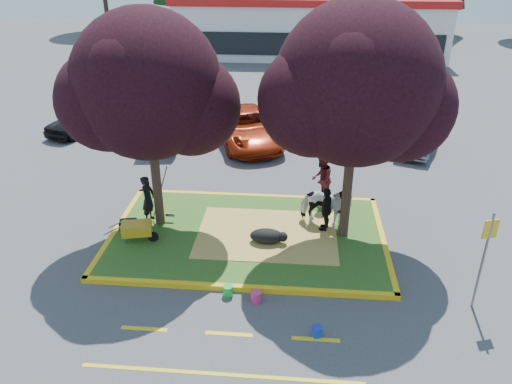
# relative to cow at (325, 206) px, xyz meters

# --- Properties ---
(ground) EXTENTS (90.00, 90.00, 0.00)m
(ground) POSITION_rel_cow_xyz_m (-2.34, -0.65, -0.85)
(ground) COLOR #424244
(ground) RESTS_ON ground
(median_island) EXTENTS (8.00, 5.00, 0.15)m
(median_island) POSITION_rel_cow_xyz_m (-2.34, -0.65, -0.77)
(median_island) COLOR #2A551A
(median_island) RESTS_ON ground
(curb_near) EXTENTS (8.30, 0.16, 0.15)m
(curb_near) POSITION_rel_cow_xyz_m (-2.34, -3.23, -0.77)
(curb_near) COLOR yellow
(curb_near) RESTS_ON ground
(curb_far) EXTENTS (8.30, 0.16, 0.15)m
(curb_far) POSITION_rel_cow_xyz_m (-2.34, 1.93, -0.77)
(curb_far) COLOR yellow
(curb_far) RESTS_ON ground
(curb_left) EXTENTS (0.16, 5.30, 0.15)m
(curb_left) POSITION_rel_cow_xyz_m (-6.42, -0.65, -0.77)
(curb_left) COLOR yellow
(curb_left) RESTS_ON ground
(curb_right) EXTENTS (0.16, 5.30, 0.15)m
(curb_right) POSITION_rel_cow_xyz_m (1.74, -0.65, -0.77)
(curb_right) COLOR yellow
(curb_right) RESTS_ON ground
(straw_bedding) EXTENTS (4.20, 3.00, 0.01)m
(straw_bedding) POSITION_rel_cow_xyz_m (-1.74, -0.65, -0.69)
(straw_bedding) COLOR tan
(straw_bedding) RESTS_ON median_island
(tree_purple_left) EXTENTS (5.06, 4.20, 6.51)m
(tree_purple_left) POSITION_rel_cow_xyz_m (-5.12, -0.27, 3.51)
(tree_purple_left) COLOR black
(tree_purple_left) RESTS_ON median_island
(tree_purple_right) EXTENTS (5.30, 4.40, 6.82)m
(tree_purple_right) POSITION_rel_cow_xyz_m (0.59, -0.47, 3.72)
(tree_purple_right) COLOR black
(tree_purple_right) RESTS_ON median_island
(fire_lane_stripe_a) EXTENTS (1.10, 0.12, 0.01)m
(fire_lane_stripe_a) POSITION_rel_cow_xyz_m (-4.34, -4.85, -0.84)
(fire_lane_stripe_a) COLOR yellow
(fire_lane_stripe_a) RESTS_ON ground
(fire_lane_stripe_b) EXTENTS (1.10, 0.12, 0.01)m
(fire_lane_stripe_b) POSITION_rel_cow_xyz_m (-2.34, -4.85, -0.84)
(fire_lane_stripe_b) COLOR yellow
(fire_lane_stripe_b) RESTS_ON ground
(fire_lane_stripe_c) EXTENTS (1.10, 0.12, 0.01)m
(fire_lane_stripe_c) POSITION_rel_cow_xyz_m (-0.34, -4.85, -0.84)
(fire_lane_stripe_c) COLOR yellow
(fire_lane_stripe_c) RESTS_ON ground
(fire_lane_long) EXTENTS (6.00, 0.10, 0.01)m
(fire_lane_long) POSITION_rel_cow_xyz_m (-2.34, -6.05, -0.84)
(fire_lane_long) COLOR yellow
(fire_lane_long) RESTS_ON ground
(retail_building) EXTENTS (20.40, 8.40, 4.40)m
(retail_building) POSITION_rel_cow_xyz_m (-0.34, 27.33, 1.41)
(retail_building) COLOR silver
(retail_building) RESTS_ON ground
(cow) EXTENTS (1.77, 1.11, 1.39)m
(cow) POSITION_rel_cow_xyz_m (0.00, 0.00, 0.00)
(cow) COLOR silver
(cow) RESTS_ON median_island
(calf) EXTENTS (1.08, 0.76, 0.43)m
(calf) POSITION_rel_cow_xyz_m (-1.72, -1.10, -0.48)
(calf) COLOR black
(calf) RESTS_ON median_island
(handler) EXTENTS (0.44, 0.60, 1.53)m
(handler) POSITION_rel_cow_xyz_m (-5.50, -0.13, 0.07)
(handler) COLOR black
(handler) RESTS_ON median_island
(visitor_a) EXTENTS (0.84, 0.98, 1.78)m
(visitor_a) POSITION_rel_cow_xyz_m (-0.08, 1.53, 0.19)
(visitor_a) COLOR #4A151A
(visitor_a) RESTS_ON median_island
(visitor_b) EXTENTS (0.55, 0.89, 1.41)m
(visitor_b) POSITION_rel_cow_xyz_m (0.03, -0.21, 0.01)
(visitor_b) COLOR black
(visitor_b) RESTS_ON median_island
(wheelbarrow) EXTENTS (1.55, 0.70, 0.58)m
(wheelbarrow) POSITION_rel_cow_xyz_m (-5.53, -1.34, -0.29)
(wheelbarrow) COLOR black
(wheelbarrow) RESTS_ON median_island
(gear_bag_dark) EXTENTS (0.50, 0.29, 0.25)m
(gear_bag_dark) POSITION_rel_cow_xyz_m (-6.04, -0.62, -0.57)
(gear_bag_dark) COLOR black
(gear_bag_dark) RESTS_ON median_island
(gear_bag_green) EXTENTS (0.57, 0.42, 0.28)m
(gear_bag_green) POSITION_rel_cow_xyz_m (-6.04, -0.67, -0.56)
(gear_bag_green) COLOR black
(gear_bag_green) RESTS_ON median_island
(sign_post) EXTENTS (0.36, 0.14, 2.66)m
(sign_post) POSITION_rel_cow_xyz_m (3.55, -3.35, 0.81)
(sign_post) COLOR slate
(sign_post) RESTS_ON ground
(bucket_green) EXTENTS (0.34, 0.34, 0.29)m
(bucket_green) POSITION_rel_cow_xyz_m (-2.54, -3.45, -0.70)
(bucket_green) COLOR green
(bucket_green) RESTS_ON ground
(bucket_pink) EXTENTS (0.36, 0.36, 0.30)m
(bucket_pink) POSITION_rel_cow_xyz_m (-1.81, -3.64, -0.70)
(bucket_pink) COLOR #D32F67
(bucket_pink) RESTS_ON ground
(bucket_blue) EXTENTS (0.32, 0.32, 0.26)m
(bucket_blue) POSITION_rel_cow_xyz_m (-0.31, -4.73, -0.72)
(bucket_blue) COLOR blue
(bucket_blue) RESTS_ON ground
(car_black) EXTENTS (2.76, 3.96, 1.25)m
(car_black) POSITION_rel_cow_xyz_m (-11.11, 8.07, -0.22)
(car_black) COLOR black
(car_black) RESTS_ON ground
(car_silver) EXTENTS (2.06, 4.60, 1.47)m
(car_silver) POSITION_rel_cow_xyz_m (-6.93, 7.27, -0.11)
(car_silver) COLOR #A5A7AD
(car_silver) RESTS_ON ground
(car_red) EXTENTS (4.25, 5.85, 1.48)m
(car_red) POSITION_rel_cow_xyz_m (-3.23, 7.31, -0.11)
(car_red) COLOR #A92A0E
(car_red) RESTS_ON ground
(car_white) EXTENTS (3.28, 5.14, 1.39)m
(car_white) POSITION_rel_cow_xyz_m (1.14, 8.69, -0.15)
(car_white) COLOR silver
(car_white) RESTS_ON ground
(car_grey) EXTENTS (2.53, 4.05, 1.26)m
(car_grey) POSITION_rel_cow_xyz_m (4.25, 7.15, -0.22)
(car_grey) COLOR slate
(car_grey) RESTS_ON ground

